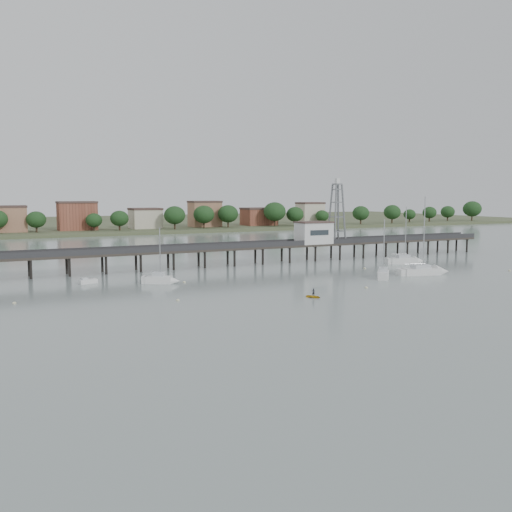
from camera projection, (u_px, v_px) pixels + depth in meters
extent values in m
plane|color=gray|center=(398.00, 320.00, 71.65)|extent=(500.00, 500.00, 0.00)
cube|color=#2D2823|center=(216.00, 249.00, 124.70)|extent=(150.00, 5.00, 0.50)
cube|color=#333335|center=(221.00, 247.00, 122.47)|extent=(150.00, 0.12, 1.10)
cube|color=#333335|center=(212.00, 245.00, 126.75)|extent=(150.00, 0.12, 1.10)
cylinder|color=black|center=(220.00, 259.00, 123.22)|extent=(0.50, 0.50, 4.40)
cylinder|color=black|center=(213.00, 257.00, 126.61)|extent=(0.50, 0.50, 4.40)
cylinder|color=black|center=(467.00, 245.00, 155.39)|extent=(0.50, 0.50, 4.40)
cylinder|color=black|center=(456.00, 244.00, 158.78)|extent=(0.50, 0.50, 4.40)
cube|color=silver|center=(314.00, 233.00, 135.42)|extent=(8.00, 5.00, 5.00)
cube|color=#4C3833|center=(314.00, 222.00, 135.13)|extent=(8.40, 5.40, 0.30)
cube|color=slate|center=(337.00, 184.00, 137.01)|extent=(1.80, 1.80, 0.30)
cube|color=silver|center=(337.00, 181.00, 136.93)|extent=(0.90, 0.90, 1.20)
cube|color=white|center=(420.00, 272.00, 111.97)|extent=(7.93, 4.48, 1.65)
cone|color=white|center=(442.00, 272.00, 113.06)|extent=(3.68, 3.52, 2.91)
cube|color=silver|center=(421.00, 266.00, 111.84)|extent=(3.75, 3.00, 0.75)
cylinder|color=#A5A8AA|center=(424.00, 233.00, 111.24)|extent=(0.18, 0.18, 14.01)
cylinder|color=#A5A8AA|center=(415.00, 264.00, 111.49)|extent=(4.28, 1.08, 0.12)
cube|color=white|center=(159.00, 281.00, 101.08)|extent=(4.89, 3.87, 1.65)
cone|color=white|center=(175.00, 281.00, 100.90)|extent=(2.56, 2.52, 1.80)
cube|color=silver|center=(159.00, 274.00, 100.96)|extent=(2.50, 2.27, 0.75)
cylinder|color=#A5A8AA|center=(160.00, 252.00, 100.50)|extent=(0.18, 0.18, 8.66)
cylinder|color=#A5A8AA|center=(154.00, 271.00, 100.95)|extent=(2.39, 1.45, 0.12)
cube|color=white|center=(403.00, 261.00, 129.91)|extent=(6.64, 4.20, 1.65)
cone|color=white|center=(419.00, 261.00, 130.47)|extent=(3.20, 3.09, 2.41)
cube|color=silver|center=(403.00, 256.00, 129.78)|extent=(3.21, 2.68, 0.75)
cylinder|color=#A5A8AA|center=(406.00, 232.00, 129.25)|extent=(0.18, 0.18, 11.62)
cylinder|color=#A5A8AA|center=(399.00, 254.00, 129.57)|extent=(3.48, 1.23, 0.12)
cube|color=white|center=(383.00, 276.00, 107.39)|extent=(4.94, 5.30, 1.65)
cone|color=white|center=(384.00, 273.00, 110.54)|extent=(2.96, 2.98, 2.03)
cube|color=silver|center=(383.00, 270.00, 107.26)|extent=(2.75, 2.83, 0.75)
cylinder|color=#A5A8AA|center=(384.00, 245.00, 107.12)|extent=(0.18, 0.18, 9.81)
cylinder|color=#A5A8AA|center=(383.00, 267.00, 106.36)|extent=(2.07, 2.40, 0.12)
cube|color=white|center=(88.00, 282.00, 101.03)|extent=(3.42, 2.13, 0.88)
cube|color=silver|center=(84.00, 279.00, 100.50)|extent=(1.31, 1.31, 0.53)
imported|color=gold|center=(313.00, 297.00, 87.52)|extent=(1.78, 1.21, 2.43)
imported|color=black|center=(313.00, 297.00, 87.52)|extent=(0.65, 1.21, 0.28)
ellipsoid|color=beige|center=(366.00, 288.00, 96.15)|extent=(0.56, 0.56, 0.39)
ellipsoid|color=beige|center=(14.00, 303.00, 82.57)|extent=(0.56, 0.56, 0.39)
ellipsoid|color=beige|center=(184.00, 282.00, 102.04)|extent=(0.56, 0.56, 0.39)
ellipsoid|color=beige|center=(178.00, 300.00, 84.78)|extent=(0.56, 0.56, 0.39)
ellipsoid|color=beige|center=(365.00, 268.00, 120.91)|extent=(0.56, 0.56, 0.39)
ellipsoid|color=beige|center=(510.00, 271.00, 117.59)|extent=(0.56, 0.56, 0.39)
cube|color=#475133|center=(78.00, 224.00, 289.89)|extent=(500.00, 170.00, 1.40)
cube|color=brown|center=(10.00, 220.00, 218.66)|extent=(13.00, 10.50, 9.00)
cube|color=brown|center=(77.00, 219.00, 229.67)|extent=(13.00, 10.50, 9.00)
cube|color=brown|center=(145.00, 218.00, 242.01)|extent=(13.00, 10.50, 9.00)
cube|color=brown|center=(205.00, 217.00, 253.91)|extent=(13.00, 10.50, 9.00)
cube|color=brown|center=(259.00, 216.00, 265.81)|extent=(13.00, 10.50, 9.00)
cube|color=brown|center=(310.00, 215.00, 278.15)|extent=(13.00, 10.50, 9.00)
ellipsoid|color=#163518|center=(109.00, 219.00, 223.36)|extent=(8.00, 8.00, 6.80)
ellipsoid|color=#163518|center=(358.00, 214.00, 276.24)|extent=(8.00, 8.00, 6.80)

